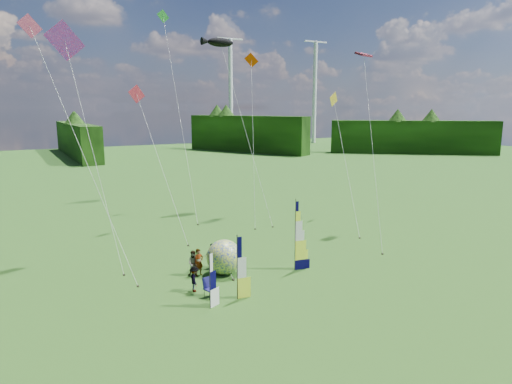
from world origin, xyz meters
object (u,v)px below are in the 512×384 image
spectator_a (199,262)px  spectator_b (194,263)px  bol_inflatable (224,257)px  camp_chair (210,288)px  side_banner_far (210,282)px  side_banner_left (237,268)px  kite_whale (245,120)px  spectator_c (195,279)px  feather_banner_main (295,236)px  spectator_d (212,256)px

spectator_a → spectator_b: spectator_a is taller
bol_inflatable → camp_chair: bearing=-127.1°
side_banner_far → spectator_a: size_ratio=1.72×
side_banner_left → kite_whale: kite_whale is taller
spectator_b → camp_chair: size_ratio=1.45×
spectator_b → camp_chair: 3.69m
spectator_b → spectator_c: bearing=-81.0°
feather_banner_main → side_banner_far: feather_banner_main is taller
bol_inflatable → spectator_a: bearing=161.4°
bol_inflatable → spectator_a: bol_inflatable is taller
bol_inflatable → spectator_a: (-1.55, 0.52, -0.25)m
spectator_b → spectator_c: size_ratio=1.09×
kite_whale → side_banner_far: bearing=-103.6°
side_banner_far → spectator_b: side_banner_far is taller
spectator_a → feather_banner_main: bearing=-32.3°
spectator_d → spectator_a: bearing=43.1°
feather_banner_main → camp_chair: (-6.68, -1.34, -1.76)m
feather_banner_main → spectator_a: (-5.93, 2.21, -1.45)m
spectator_d → spectator_b: bearing=35.3°
spectator_c → spectator_d: (2.58, 3.27, 0.07)m
side_banner_left → side_banner_far: (-1.84, -0.40, -0.29)m
spectator_c → camp_chair: bearing=-145.8°
spectator_a → spectator_c: 2.62m
kite_whale → side_banner_left: bearing=-99.9°
side_banner_left → spectator_b: bearing=107.4°
spectator_d → camp_chair: bearing=73.2°
spectator_c → spectator_b: bearing=-7.2°
side_banner_left → spectator_d: (0.86, 5.46, -0.98)m
bol_inflatable → camp_chair: (-2.29, -3.03, -0.56)m
side_banner_far → kite_whale: bearing=33.7°
camp_chair → kite_whale: (11.23, 17.14, 8.94)m
camp_chair → spectator_c: bearing=96.1°
spectator_d → camp_chair: (-2.11, -4.50, -0.26)m
spectator_b → spectator_d: 1.86m
side_banner_left → side_banner_far: bearing=-160.3°
side_banner_far → camp_chair: side_banner_far is taller
kite_whale → spectator_c: bearing=-107.3°
spectator_c → side_banner_left: bearing=-128.4°
side_banner_left → spectator_c: bearing=135.6°
side_banner_far → bol_inflatable: bearing=32.9°
feather_banner_main → bol_inflatable: (-4.38, 1.69, -1.20)m
side_banner_far → spectator_b: (1.04, 5.01, -0.69)m
side_banner_far → spectator_c: side_banner_far is taller
side_banner_left → camp_chair: side_banner_left is taller
spectator_d → kite_whale: size_ratio=0.09×
spectator_a → spectator_b: size_ratio=1.06×
feather_banner_main → spectator_d: feather_banner_main is taller
spectator_c → spectator_d: bearing=-24.7°
spectator_a → kite_whale: 19.21m
bol_inflatable → feather_banner_main: bearing=-21.1°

